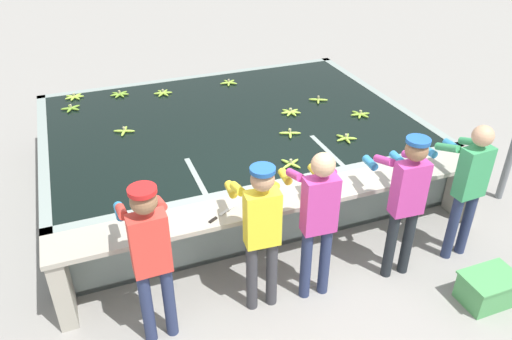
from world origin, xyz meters
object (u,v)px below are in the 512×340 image
Objects in this scene: worker_2 at (318,213)px; banana_bunch_floating_9 at (346,138)px; banana_bunch_floating_6 at (74,97)px; banana_bunch_floating_8 at (318,100)px; banana_bunch_floating_4 at (291,164)px; worker_1 at (261,225)px; crate at (488,288)px; banana_bunch_floating_7 at (71,108)px; worker_4 at (468,181)px; banana_bunch_floating_5 at (291,112)px; banana_bunch_floating_3 at (124,131)px; banana_bunch_floating_0 at (120,94)px; banana_bunch_floating_11 at (229,83)px; banana_bunch_floating_10 at (360,114)px; knife_1 at (218,216)px; banana_bunch_floating_1 at (163,93)px; banana_bunch_floating_2 at (290,133)px; worker_3 at (406,195)px; knife_0 at (410,169)px; worker_0 at (150,251)px.

banana_bunch_floating_9 is (1.14, 1.45, -0.13)m from worker_2.
banana_bunch_floating_6 is 3.59m from banana_bunch_floating_8.
worker_2 is at bearing -101.99° from banana_bunch_floating_4.
worker_1 reaches higher than crate.
banana_bunch_floating_7 is (-2.24, 2.51, -0.00)m from banana_bunch_floating_4.
worker_1 is 2.89× the size of crate.
worker_2 is 1.02× the size of worker_4.
banana_bunch_floating_5 is (0.58, 1.29, -0.00)m from banana_bunch_floating_4.
banana_bunch_floating_0 is at bearing 84.76° from banana_bunch_floating_3.
banana_bunch_floating_0 is (-1.30, 3.91, -0.13)m from worker_2.
banana_bunch_floating_10 is at bearing -53.37° from banana_bunch_floating_11.
banana_bunch_floating_7 is at bearing 110.30° from knife_1.
banana_bunch_floating_5 is at bearing 154.79° from banana_bunch_floating_10.
crate is at bearing -75.18° from banana_bunch_floating_11.
banana_bunch_floating_1 is 2.26m from banana_bunch_floating_2.
banana_bunch_floating_4 is (-1.51, 1.14, -0.10)m from worker_4.
worker_1 is 0.98× the size of worker_3.
banana_bunch_floating_6 is (-0.64, 0.14, 0.00)m from banana_bunch_floating_0.
banana_bunch_floating_11 is at bearing 95.23° from banana_bunch_floating_2.
worker_4 is at bearing -47.81° from banana_bunch_floating_6.
knife_1 is (0.58, -2.18, -0.01)m from banana_bunch_floating_3.
worker_1 is 5.63× the size of banana_bunch_floating_1.
banana_bunch_floating_1 is 1.06m from banana_bunch_floating_11.
banana_bunch_floating_2 is 2.86m from crate.
banana_bunch_floating_0 is at bearing 121.57° from crate.
worker_3 is at bearing -130.63° from knife_0.
crate is at bearing -63.28° from banana_bunch_floating_1.
banana_bunch_floating_2 is 1.00× the size of banana_bunch_floating_9.
banana_bunch_floating_5 is (2.38, 2.39, -0.14)m from worker_0.
worker_0 is at bearing 166.23° from crate.
banana_bunch_floating_4 is 0.96× the size of banana_bunch_floating_7.
worker_0 reaches higher than worker_1.
crate is (0.62, -0.71, -0.82)m from worker_3.
worker_3 reaches higher than banana_bunch_floating_5.
worker_3 is at bearing -3.39° from worker_1.
banana_bunch_floating_2 is 0.64m from banana_bunch_floating_5.
worker_0 is 3.38m from banana_bunch_floating_5.
banana_bunch_floating_10 is (-0.06, 2.02, -0.10)m from worker_4.
banana_bunch_floating_6 is 4.87m from knife_0.
worker_4 reaches higher than banana_bunch_floating_8.
knife_1 is at bearing 151.15° from worker_2.
knife_0 is 0.93× the size of knife_1.
banana_bunch_floating_11 is (-0.58, 3.81, -0.13)m from worker_3.
worker_0 reaches higher than knife_1.
worker_3 is at bearing -58.49° from banana_bunch_floating_4.
worker_0 is 5.93× the size of banana_bunch_floating_11.
worker_3 is 1.51m from banana_bunch_floating_9.
worker_3 is 5.93× the size of banana_bunch_floating_3.
banana_bunch_floating_9 is (0.59, -0.38, -0.00)m from banana_bunch_floating_2.
worker_2 is at bearing 177.42° from worker_3.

